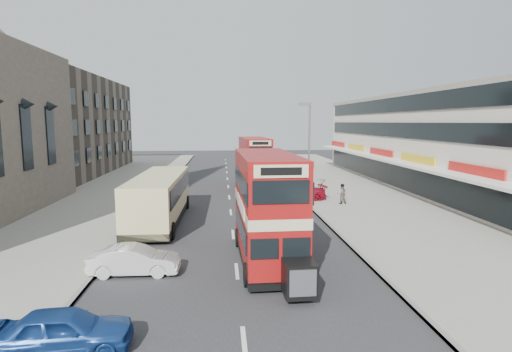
# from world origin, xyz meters

# --- Properties ---
(ground) EXTENTS (160.00, 160.00, 0.00)m
(ground) POSITION_xyz_m (0.00, 0.00, 0.00)
(ground) COLOR #28282B
(ground) RESTS_ON ground
(road_surface) EXTENTS (12.00, 90.00, 0.01)m
(road_surface) POSITION_xyz_m (0.00, 20.00, 0.01)
(road_surface) COLOR #28282B
(road_surface) RESTS_ON ground
(pavement_right) EXTENTS (12.00, 90.00, 0.15)m
(pavement_right) POSITION_xyz_m (12.00, 20.00, 0.07)
(pavement_right) COLOR gray
(pavement_right) RESTS_ON ground
(pavement_left) EXTENTS (12.00, 90.00, 0.15)m
(pavement_left) POSITION_xyz_m (-12.00, 20.00, 0.07)
(pavement_left) COLOR gray
(pavement_left) RESTS_ON ground
(kerb_left) EXTENTS (0.20, 90.00, 0.16)m
(kerb_left) POSITION_xyz_m (-6.10, 20.00, 0.07)
(kerb_left) COLOR gray
(kerb_left) RESTS_ON ground
(kerb_right) EXTENTS (0.20, 90.00, 0.16)m
(kerb_right) POSITION_xyz_m (6.10, 20.00, 0.07)
(kerb_right) COLOR gray
(kerb_right) RESTS_ON ground
(brick_terrace) EXTENTS (14.00, 28.00, 12.00)m
(brick_terrace) POSITION_xyz_m (-22.00, 38.00, 6.00)
(brick_terrace) COLOR #66594C
(brick_terrace) RESTS_ON ground
(commercial_row) EXTENTS (9.90, 46.20, 9.30)m
(commercial_row) POSITION_xyz_m (19.95, 22.00, 4.70)
(commercial_row) COLOR beige
(commercial_row) RESTS_ON ground
(street_lamp) EXTENTS (1.00, 0.20, 8.12)m
(street_lamp) POSITION_xyz_m (6.52, 18.00, 4.78)
(street_lamp) COLOR slate
(street_lamp) RESTS_ON ground
(bus_main) EXTENTS (2.67, 8.99, 4.94)m
(bus_main) POSITION_xyz_m (1.47, 3.14, 2.60)
(bus_main) COLOR black
(bus_main) RESTS_ON ground
(bus_second) EXTENTS (2.88, 8.82, 4.83)m
(bus_second) POSITION_xyz_m (2.65, 25.06, 2.54)
(bus_second) COLOR black
(bus_second) RESTS_ON ground
(coach) EXTENTS (3.01, 10.96, 2.89)m
(coach) POSITION_xyz_m (-4.71, 11.47, 1.71)
(coach) COLOR black
(coach) RESTS_ON ground
(car_left_near) EXTENTS (3.91, 1.84, 1.29)m
(car_left_near) POSITION_xyz_m (-5.14, -4.03, 0.65)
(car_left_near) COLOR navy
(car_left_near) RESTS_ON ground
(car_left_front) EXTENTS (3.85, 1.41, 1.26)m
(car_left_front) POSITION_xyz_m (-4.42, 2.00, 0.63)
(car_left_front) COLOR silver
(car_left_front) RESTS_ON ground
(car_right_a) EXTENTS (4.88, 2.42, 1.36)m
(car_right_a) POSITION_xyz_m (5.59, 17.64, 0.68)
(car_right_a) COLOR #A51022
(car_right_a) RESTS_ON ground
(car_right_b) EXTENTS (4.58, 2.42, 1.23)m
(car_right_b) POSITION_xyz_m (5.01, 22.84, 0.61)
(car_right_b) COLOR orange
(car_right_b) RESTS_ON ground
(car_right_c) EXTENTS (4.16, 1.71, 1.41)m
(car_right_c) POSITION_xyz_m (4.48, 32.38, 0.71)
(car_right_c) COLOR #6099C0
(car_right_c) RESTS_ON ground
(pedestrian_near) EXTENTS (0.60, 0.41, 1.61)m
(pedestrian_near) POSITION_xyz_m (8.76, 15.69, 0.95)
(pedestrian_near) COLOR gray
(pedestrian_near) RESTS_ON pavement_right
(pedestrian_far) EXTENTS (1.11, 0.64, 1.77)m
(pedestrian_far) POSITION_xyz_m (8.20, 29.55, 1.04)
(pedestrian_far) COLOR gray
(pedestrian_far) RESTS_ON pavement_right
(cyclist) EXTENTS (0.65, 1.74, 1.96)m
(cyclist) POSITION_xyz_m (4.48, 20.66, 0.65)
(cyclist) COLOR gray
(cyclist) RESTS_ON ground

